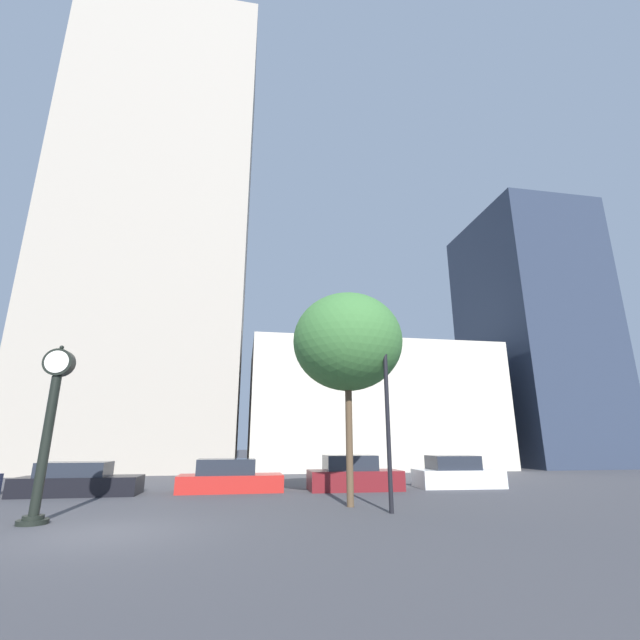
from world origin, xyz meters
TOP-DOWN VIEW (x-y plane):
  - ground_plane at (0.00, 0.00)m, footprint 200.00×200.00m
  - building_tall_tower at (-4.73, 24.00)m, footprint 15.03×12.00m
  - building_storefront_row at (13.47, 24.00)m, footprint 19.52×12.00m
  - building_glass_modern at (30.02, 24.00)m, footprint 9.45×12.00m
  - street_clock at (-2.10, 1.60)m, footprint 0.78×0.77m
  - car_black at (-3.23, 8.00)m, footprint 4.67×1.74m
  - car_red at (2.74, 8.26)m, footprint 4.44×1.85m
  - car_maroon at (8.17, 7.95)m, footprint 4.11×1.93m
  - car_white at (13.25, 8.24)m, footprint 4.00×2.12m
  - street_lamp_right at (7.75, 2.04)m, footprint 0.36×1.57m
  - bare_tree at (6.84, 3.15)m, footprint 3.97×3.97m

SIDE VIEW (x-z plane):
  - ground_plane at x=0.00m, z-range 0.00..0.00m
  - car_black at x=-3.23m, z-range -0.10..1.17m
  - car_red at x=2.74m, z-range -0.12..1.23m
  - car_white at x=13.25m, z-range -0.12..1.31m
  - car_maroon at x=8.17m, z-range -0.12..1.36m
  - street_clock at x=-2.10m, z-range 0.23..5.02m
  - street_lamp_right at x=7.75m, z-range 1.05..7.37m
  - building_storefront_row at x=13.47m, z-range 0.00..9.57m
  - bare_tree at x=6.84m, z-range 1.89..9.29m
  - building_glass_modern at x=30.02m, z-range 0.00..23.67m
  - building_tall_tower at x=-4.73m, z-range 0.00..39.95m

